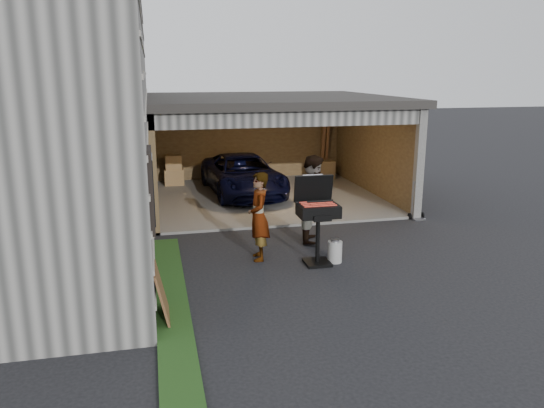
{
  "coord_description": "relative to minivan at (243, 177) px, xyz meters",
  "views": [
    {
      "loc": [
        -2.42,
        -8.08,
        3.57
      ],
      "look_at": [
        -0.29,
        1.3,
        1.15
      ],
      "focal_mm": 35.0,
      "sensor_mm": 36.0,
      "label": 1
    }
  ],
  "objects": [
    {
      "name": "ground",
      "position": [
        -0.12,
        -6.9,
        -0.57
      ],
      "size": [
        80.0,
        80.0,
        0.0
      ],
      "primitive_type": "plane",
      "color": "black",
      "rests_on": "ground"
    },
    {
      "name": "groundcover_strip",
      "position": [
        -2.37,
        -7.9,
        -0.54
      ],
      "size": [
        0.5,
        8.0,
        0.06
      ],
      "primitive_type": "cube",
      "color": "#193814",
      "rests_on": "ground"
    },
    {
      "name": "garage",
      "position": [
        0.65,
        -0.11,
        1.29
      ],
      "size": [
        6.8,
        6.3,
        2.9
      ],
      "color": "#605E59",
      "rests_on": "ground"
    },
    {
      "name": "minivan",
      "position": [
        0.0,
        0.0,
        0.0
      ],
      "size": [
        2.18,
        4.26,
        1.15
      ],
      "primitive_type": "imported",
      "rotation": [
        0.0,
        0.0,
        0.07
      ],
      "color": "black",
      "rests_on": "ground"
    },
    {
      "name": "woman",
      "position": [
        -0.62,
        -5.38,
        0.28
      ],
      "size": [
        0.45,
        0.65,
        1.72
      ],
      "primitive_type": "imported",
      "rotation": [
        0.0,
        0.0,
        -1.64
      ],
      "color": "silver",
      "rests_on": "ground"
    },
    {
      "name": "man",
      "position": [
        0.76,
        -4.5,
        0.36
      ],
      "size": [
        0.91,
        1.05,
        1.87
      ],
      "primitive_type": "imported",
      "rotation": [
        0.0,
        0.0,
        1.32
      ],
      "color": "#492F1C",
      "rests_on": "ground"
    },
    {
      "name": "bbq_grill",
      "position": [
        0.41,
        -5.86,
        0.42
      ],
      "size": [
        0.75,
        0.66,
        1.66
      ],
      "color": "black",
      "rests_on": "ground"
    },
    {
      "name": "propane_tank",
      "position": [
        0.77,
        -5.87,
        -0.37
      ],
      "size": [
        0.33,
        0.33,
        0.41
      ],
      "primitive_type": "cylinder",
      "rotation": [
        0.0,
        0.0,
        -0.23
      ],
      "color": "beige",
      "rests_on": "ground"
    },
    {
      "name": "plywood_panel",
      "position": [
        -2.52,
        -7.64,
        -0.16
      ],
      "size": [
        0.21,
        0.75,
        0.83
      ],
      "primitive_type": "cube",
      "rotation": [
        0.0,
        -0.21,
        0.0
      ],
      "color": "brown",
      "rests_on": "ground"
    },
    {
      "name": "hand_truck",
      "position": [
        3.78,
        -3.44,
        -0.39
      ],
      "size": [
        0.41,
        0.33,
        0.96
      ],
      "rotation": [
        0.0,
        0.0,
        0.14
      ],
      "color": "slate",
      "rests_on": "ground"
    }
  ]
}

